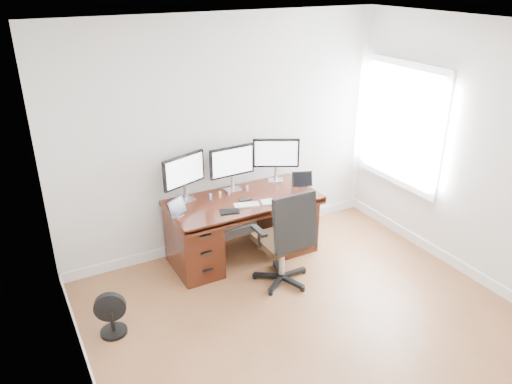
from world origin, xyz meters
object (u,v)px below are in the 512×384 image
desk (242,225)px  floor_fan (111,315)px  office_chair (285,254)px  keyboard (247,205)px  monitor_center (232,163)px

desk → floor_fan: (-1.68, -0.66, -0.19)m
office_chair → keyboard: office_chair is taller
office_chair → monitor_center: size_ratio=2.00×
floor_fan → office_chair: bearing=15.2°
office_chair → monitor_center: monitor_center is taller
office_chair → keyboard: size_ratio=4.09×
office_chair → monitor_center: bearing=97.2°
monitor_center → keyboard: monitor_center is taller
floor_fan → keyboard: bearing=32.6°
desk → office_chair: 0.73m
floor_fan → keyboard: size_ratio=1.59×
floor_fan → monitor_center: 2.10m
keyboard → monitor_center: bearing=101.2°
office_chair → floor_fan: 1.82m
office_chair → floor_fan: size_ratio=2.57×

